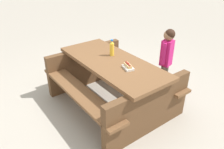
# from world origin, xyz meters

# --- Properties ---
(ground_plane) EXTENTS (30.00, 30.00, 0.00)m
(ground_plane) POSITION_xyz_m (0.00, 0.00, 0.00)
(ground_plane) COLOR #ADA599
(ground_plane) RESTS_ON ground
(picnic_table) EXTENTS (2.14, 1.87, 0.75)m
(picnic_table) POSITION_xyz_m (0.00, 0.00, 0.44)
(picnic_table) COLOR brown
(picnic_table) RESTS_ON ground
(soda_bottle) EXTENTS (0.07, 0.07, 0.25)m
(soda_bottle) POSITION_xyz_m (-0.19, 0.06, 0.86)
(soda_bottle) COLOR yellow
(soda_bottle) RESTS_ON picnic_table
(hotdog_tray) EXTENTS (0.18, 0.11, 0.08)m
(hotdog_tray) POSITION_xyz_m (0.31, 0.12, 0.78)
(hotdog_tray) COLOR white
(hotdog_tray) RESTS_ON picnic_table
(child_in_coat) EXTENTS (0.22, 0.24, 1.10)m
(child_in_coat) POSITION_xyz_m (-0.07, 0.95, 0.71)
(child_in_coat) COLOR brown
(child_in_coat) RESTS_ON ground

